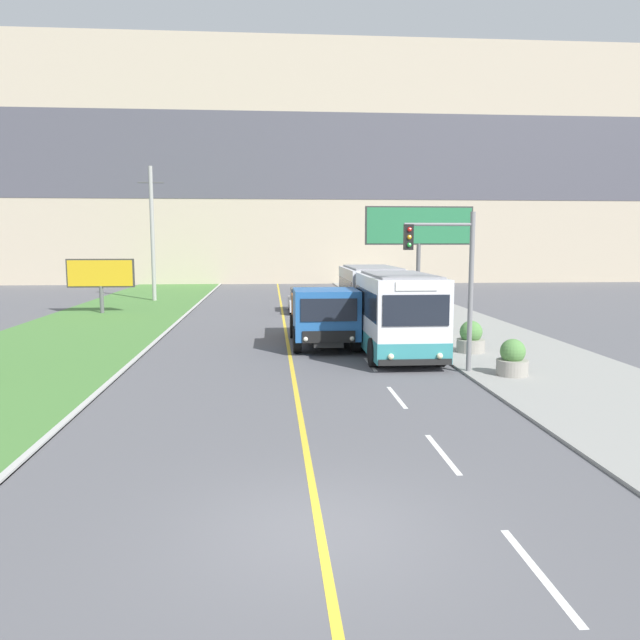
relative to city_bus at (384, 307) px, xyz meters
name	(u,v)px	position (x,y,z in m)	size (l,w,h in m)	color
ground_plane	(320,531)	(-3.96, -16.52, -1.58)	(300.00, 300.00, 0.00)	#56565B
lane_marking_centre	(332,491)	(-3.64, -15.08, -1.57)	(2.88, 140.00, 0.01)	gold
apartment_block_background	(276,167)	(-3.96, 40.54, 10.27)	(80.00, 8.04, 23.69)	#BCAD93
city_bus	(384,307)	(0.00, 0.00, 0.00)	(2.63, 11.62, 3.11)	silver
dump_truck	(324,317)	(-2.53, -0.60, -0.33)	(2.56, 6.48, 2.42)	black
car_distant	(304,300)	(-2.67, 12.29, -0.89)	(1.80, 4.30, 1.45)	silver
utility_pole_far	(152,233)	(-12.95, 19.92, 3.20)	(1.80, 0.28, 9.44)	#9E9E99
traffic_light_mast	(450,271)	(1.05, -5.81, 1.76)	(2.28, 0.32, 5.20)	slate
billboard_large	(419,230)	(3.86, 10.17, 3.33)	(6.22, 0.24, 6.23)	#59595B
billboard_small	(101,275)	(-14.63, 12.30, 0.71)	(3.89, 0.24, 3.22)	#59595B
planter_round_near	(512,359)	(2.91, -6.58, -0.99)	(0.98, 0.98, 1.15)	gray
planter_round_second	(471,338)	(2.91, -2.46, -0.97)	(1.06, 1.06, 1.20)	gray
planter_round_third	(438,324)	(2.77, 1.65, -0.95)	(1.10, 1.10, 1.24)	gray
planter_round_far	(419,313)	(2.86, 5.77, -0.98)	(1.04, 1.04, 1.18)	gray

